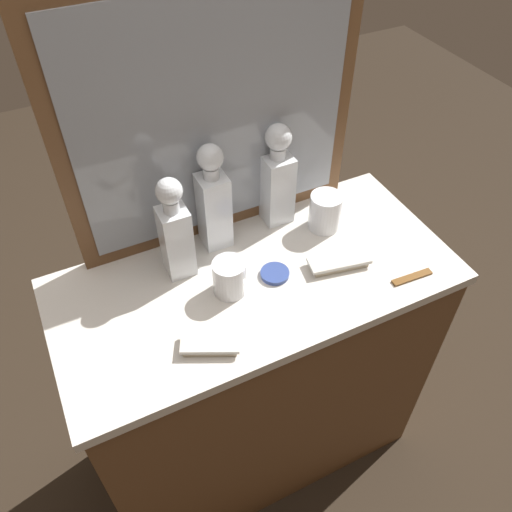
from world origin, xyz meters
TOP-DOWN VIEW (x-y plane):
  - ground_plane at (0.00, 0.00)m, footprint 6.00×6.00m
  - dresser at (0.00, 0.00)m, footprint 1.05×0.50m
  - dresser_mirror at (0.00, 0.23)m, footprint 0.78×0.03m
  - crystal_decanter_right at (0.16, 0.19)m, footprint 0.08×0.08m
  - crystal_decanter_center at (-0.17, 0.11)m, footprint 0.07×0.07m
  - crystal_decanter_rear at (-0.04, 0.17)m, footprint 0.07×0.07m
  - crystal_tumbler_left at (-0.08, -0.01)m, footprint 0.08×0.08m
  - crystal_tumbler_center at (0.26, 0.09)m, footprint 0.09×0.09m
  - silver_brush_far_left at (0.22, -0.06)m, footprint 0.17×0.09m
  - silver_brush_center at (-0.19, -0.15)m, footprint 0.15×0.11m
  - porcelain_dish at (0.05, -0.01)m, footprint 0.08×0.08m
  - tortoiseshell_comb at (0.36, -0.18)m, footprint 0.12×0.03m

SIDE VIEW (x-z plane):
  - ground_plane at x=0.00m, z-range 0.00..0.00m
  - dresser at x=0.00m, z-range 0.00..0.93m
  - tortoiseshell_comb at x=0.36m, z-range 0.93..0.94m
  - porcelain_dish at x=0.05m, z-range 0.93..0.94m
  - silver_brush_far_left at x=0.22m, z-range 0.93..0.96m
  - silver_brush_center at x=-0.19m, z-range 0.93..0.96m
  - crystal_tumbler_left at x=-0.08m, z-range 0.93..1.02m
  - crystal_tumbler_center at x=0.26m, z-range 0.93..1.04m
  - crystal_decanter_center at x=-0.17m, z-range 0.90..1.20m
  - crystal_decanter_right at x=0.16m, z-range 0.90..1.21m
  - crystal_decanter_rear at x=-0.04m, z-range 0.90..1.21m
  - dresser_mirror at x=0.00m, z-range 0.93..1.62m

